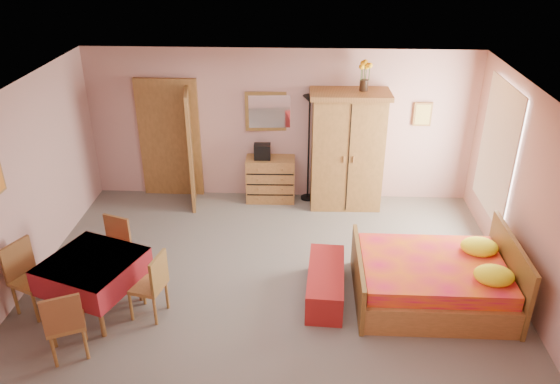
# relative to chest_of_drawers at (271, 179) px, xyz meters

# --- Properties ---
(floor) EXTENTS (6.50, 6.50, 0.00)m
(floor) POSITION_rel_chest_of_drawers_xyz_m (0.16, -2.29, -0.39)
(floor) COLOR slate
(floor) RESTS_ON ground
(ceiling) EXTENTS (6.50, 6.50, 0.00)m
(ceiling) POSITION_rel_chest_of_drawers_xyz_m (0.16, -2.29, 2.21)
(ceiling) COLOR brown
(ceiling) RESTS_ON wall_back
(wall_back) EXTENTS (6.50, 0.10, 2.60)m
(wall_back) POSITION_rel_chest_of_drawers_xyz_m (0.16, 0.21, 0.91)
(wall_back) COLOR tan
(wall_back) RESTS_ON floor
(wall_front) EXTENTS (6.50, 0.10, 2.60)m
(wall_front) POSITION_rel_chest_of_drawers_xyz_m (0.16, -4.79, 0.91)
(wall_front) COLOR tan
(wall_front) RESTS_ON floor
(wall_left) EXTENTS (0.10, 5.00, 2.60)m
(wall_left) POSITION_rel_chest_of_drawers_xyz_m (-3.09, -2.29, 0.91)
(wall_left) COLOR tan
(wall_left) RESTS_ON floor
(wall_right) EXTENTS (0.10, 5.00, 2.60)m
(wall_right) POSITION_rel_chest_of_drawers_xyz_m (3.41, -2.29, 0.91)
(wall_right) COLOR tan
(wall_right) RESTS_ON floor
(doorway) EXTENTS (1.06, 0.12, 2.15)m
(doorway) POSITION_rel_chest_of_drawers_xyz_m (-1.74, 0.18, 0.63)
(doorway) COLOR #9E6B35
(doorway) RESTS_ON floor
(window) EXTENTS (0.08, 1.40, 1.95)m
(window) POSITION_rel_chest_of_drawers_xyz_m (3.37, -1.09, 1.06)
(window) COLOR white
(window) RESTS_ON wall_right
(picture_back) EXTENTS (0.30, 0.04, 0.40)m
(picture_back) POSITION_rel_chest_of_drawers_xyz_m (2.51, 0.18, 1.16)
(picture_back) COLOR #D8BF59
(picture_back) RESTS_ON wall_back
(chest_of_drawers) EXTENTS (0.84, 0.43, 0.78)m
(chest_of_drawers) POSITION_rel_chest_of_drawers_xyz_m (0.00, 0.00, 0.00)
(chest_of_drawers) COLOR #9F6936
(chest_of_drawers) RESTS_ON floor
(wall_mirror) EXTENTS (0.86, 0.11, 0.68)m
(wall_mirror) POSITION_rel_chest_of_drawers_xyz_m (0.00, 0.21, 1.16)
(wall_mirror) COLOR white
(wall_mirror) RESTS_ON wall_back
(stereo) EXTENTS (0.28, 0.21, 0.26)m
(stereo) POSITION_rel_chest_of_drawers_xyz_m (-0.13, -0.02, 0.52)
(stereo) COLOR black
(stereo) RESTS_ON chest_of_drawers
(floor_lamp) EXTENTS (0.31, 0.31, 1.87)m
(floor_lamp) POSITION_rel_chest_of_drawers_xyz_m (0.65, 0.07, 0.54)
(floor_lamp) COLOR black
(floor_lamp) RESTS_ON floor
(wardrobe) EXTENTS (1.29, 0.69, 2.00)m
(wardrobe) POSITION_rel_chest_of_drawers_xyz_m (1.28, -0.12, 0.61)
(wardrobe) COLOR #9F6F36
(wardrobe) RESTS_ON floor
(sunflower_vase) EXTENTS (0.20, 0.20, 0.48)m
(sunflower_vase) POSITION_rel_chest_of_drawers_xyz_m (1.49, -0.06, 1.85)
(sunflower_vase) COLOR yellow
(sunflower_vase) RESTS_ON wardrobe
(bed) EXTENTS (1.98, 1.56, 0.91)m
(bed) POSITION_rel_chest_of_drawers_xyz_m (2.24, -2.70, 0.06)
(bed) COLOR #DB1544
(bed) RESTS_ON floor
(bench) EXTENTS (0.53, 1.26, 0.41)m
(bench) POSITION_rel_chest_of_drawers_xyz_m (0.89, -2.71, -0.19)
(bench) COLOR maroon
(bench) RESTS_ON floor
(dining_table) EXTENTS (1.32, 1.32, 0.75)m
(dining_table) POSITION_rel_chest_of_drawers_xyz_m (-1.98, -3.12, -0.02)
(dining_table) COLOR maroon
(dining_table) RESTS_ON floor
(chair_south) EXTENTS (0.54, 0.54, 0.90)m
(chair_south) POSITION_rel_chest_of_drawers_xyz_m (-2.03, -3.90, 0.06)
(chair_south) COLOR #9D6C35
(chair_south) RESTS_ON floor
(chair_north) EXTENTS (0.51, 0.51, 0.88)m
(chair_north) POSITION_rel_chest_of_drawers_xyz_m (-1.99, -2.45, 0.05)
(chair_north) COLOR #986033
(chair_north) RESTS_ON floor
(chair_west) EXTENTS (0.56, 0.56, 0.94)m
(chair_west) POSITION_rel_chest_of_drawers_xyz_m (-2.73, -3.17, 0.08)
(chair_west) COLOR #A07036
(chair_west) RESTS_ON floor
(chair_east) EXTENTS (0.48, 0.48, 0.88)m
(chair_east) POSITION_rel_chest_of_drawers_xyz_m (-1.31, -3.18, 0.05)
(chair_east) COLOR #A06F36
(chair_east) RESTS_ON floor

